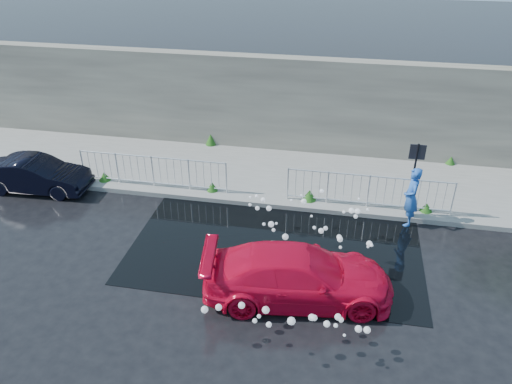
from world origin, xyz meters
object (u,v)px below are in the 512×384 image
sign_post (415,168)px  dark_car (36,175)px  person (411,197)px  red_car (298,275)px

sign_post → dark_car: bearing=-177.6°
dark_car → person: (12.00, 0.22, 0.35)m
red_car → dark_car: 9.82m
red_car → person: size_ratio=2.46×
dark_car → red_car: bearing=-113.8°
dark_car → person: 12.01m
red_car → dark_car: (-9.13, 3.61, -0.08)m
sign_post → person: bearing=-89.6°
red_car → person: (2.87, 3.83, 0.26)m
person → dark_car: bearing=-94.1°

